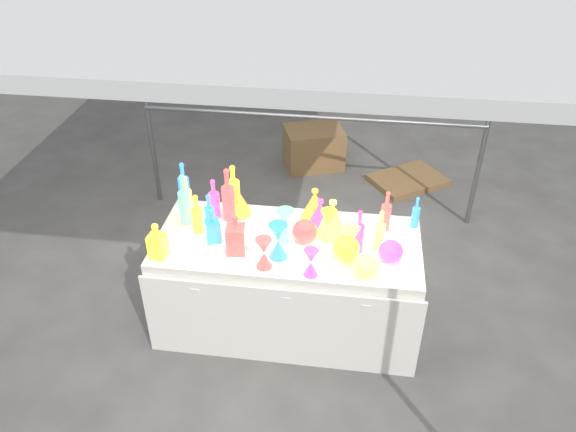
# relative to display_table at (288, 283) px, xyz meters

# --- Properties ---
(ground) EXTENTS (80.00, 80.00, 0.00)m
(ground) POSITION_rel_display_table_xyz_m (-0.00, 0.01, -0.37)
(ground) COLOR slate
(ground) RESTS_ON ground
(display_table) EXTENTS (1.84, 0.83, 0.75)m
(display_table) POSITION_rel_display_table_xyz_m (0.00, 0.00, 0.00)
(display_table) COLOR white
(display_table) RESTS_ON ground
(cardboard_box_closed) EXTENTS (0.72, 0.62, 0.44)m
(cardboard_box_closed) POSITION_rel_display_table_xyz_m (-0.05, 2.41, -0.15)
(cardboard_box_closed) COLOR olive
(cardboard_box_closed) RESTS_ON ground
(cardboard_box_flat) EXTENTS (0.89, 0.84, 0.06)m
(cardboard_box_flat) POSITION_rel_display_table_xyz_m (0.97, 2.18, -0.34)
(cardboard_box_flat) COLOR olive
(cardboard_box_flat) RESTS_ON ground
(bottle_0) EXTENTS (0.11, 0.11, 0.35)m
(bottle_0) POSITION_rel_display_table_xyz_m (-0.45, 0.36, 0.55)
(bottle_0) COLOR red
(bottle_0) RESTS_ON display_table
(bottle_1) EXTENTS (0.10, 0.10, 0.35)m
(bottle_1) POSITION_rel_display_table_xyz_m (-0.82, 0.36, 0.55)
(bottle_1) COLOR #18873F
(bottle_1) RESTS_ON display_table
(bottle_2) EXTENTS (0.10, 0.10, 0.41)m
(bottle_2) POSITION_rel_display_table_xyz_m (-0.45, 0.22, 0.58)
(bottle_2) COLOR orange
(bottle_2) RESTS_ON display_table
(bottle_3) EXTENTS (0.10, 0.10, 0.31)m
(bottle_3) POSITION_rel_display_table_xyz_m (-0.56, 0.23, 0.53)
(bottle_3) COLOR #1F4EB6
(bottle_3) RESTS_ON display_table
(bottle_4) EXTENTS (0.08, 0.08, 0.32)m
(bottle_4) POSITION_rel_display_table_xyz_m (-0.76, 0.22, 0.54)
(bottle_4) COLOR #135A77
(bottle_4) RESTS_ON display_table
(bottle_5) EXTENTS (0.11, 0.11, 0.39)m
(bottle_5) POSITION_rel_display_table_xyz_m (-0.74, 0.13, 0.57)
(bottle_5) COLOR #A52166
(bottle_5) RESTS_ON display_table
(bottle_6) EXTENTS (0.09, 0.09, 0.30)m
(bottle_6) POSITION_rel_display_table_xyz_m (-0.63, 0.03, 0.52)
(bottle_6) COLOR red
(bottle_6) RESTS_ON display_table
(bottle_7) EXTENTS (0.08, 0.08, 0.29)m
(bottle_7) POSITION_rel_display_table_xyz_m (-0.55, 0.05, 0.52)
(bottle_7) COLOR #18873F
(bottle_7) RESTS_ON display_table
(decanter_0) EXTENTS (0.11, 0.11, 0.26)m
(decanter_0) POSITION_rel_display_table_xyz_m (-0.81, -0.28, 0.51)
(decanter_0) COLOR red
(decanter_0) RESTS_ON display_table
(decanter_1) EXTENTS (0.13, 0.13, 0.29)m
(decanter_1) POSITION_rel_display_table_xyz_m (-0.32, -0.16, 0.52)
(decanter_1) COLOR orange
(decanter_1) RESTS_ON display_table
(decanter_2) EXTENTS (0.13, 0.13, 0.25)m
(decanter_2) POSITION_rel_display_table_xyz_m (-0.50, -0.06, 0.50)
(decanter_2) COLOR #18873F
(decanter_2) RESTS_ON display_table
(hourglass_0) EXTENTS (0.12, 0.12, 0.21)m
(hourglass_0) POSITION_rel_display_table_xyz_m (-0.11, -0.29, 0.48)
(hourglass_0) COLOR orange
(hourglass_0) RESTS_ON display_table
(hourglass_1) EXTENTS (0.10, 0.10, 0.19)m
(hourglass_1) POSITION_rel_display_table_xyz_m (0.19, -0.33, 0.47)
(hourglass_1) COLOR #1F4EB6
(hourglass_1) RESTS_ON display_table
(hourglass_2) EXTENTS (0.13, 0.13, 0.21)m
(hourglass_2) POSITION_rel_display_table_xyz_m (0.43, -0.07, 0.48)
(hourglass_2) COLOR #135A77
(hourglass_2) RESTS_ON display_table
(hourglass_3) EXTENTS (0.16, 0.16, 0.25)m
(hourglass_3) POSITION_rel_display_table_xyz_m (-0.02, 0.00, 0.50)
(hourglass_3) COLOR #A52166
(hourglass_3) RESTS_ON display_table
(hourglass_4) EXTENTS (0.12, 0.12, 0.22)m
(hourglass_4) POSITION_rel_display_table_xyz_m (0.27, 0.08, 0.48)
(hourglass_4) COLOR red
(hourglass_4) RESTS_ON display_table
(hourglass_5) EXTENTS (0.13, 0.13, 0.25)m
(hourglass_5) POSITION_rel_display_table_xyz_m (-0.04, -0.17, 0.50)
(hourglass_5) COLOR #18873F
(hourglass_5) RESTS_ON display_table
(globe_0) EXTENTS (0.18, 0.18, 0.14)m
(globe_0) POSITION_rel_display_table_xyz_m (0.40, -0.12, 0.44)
(globe_0) COLOR red
(globe_0) RESTS_ON display_table
(globe_1) EXTENTS (0.21, 0.21, 0.13)m
(globe_1) POSITION_rel_display_table_xyz_m (0.53, -0.30, 0.44)
(globe_1) COLOR #135A77
(globe_1) RESTS_ON display_table
(globe_2) EXTENTS (0.21, 0.21, 0.14)m
(globe_2) POSITION_rel_display_table_xyz_m (0.11, 0.02, 0.45)
(globe_2) COLOR orange
(globe_2) RESTS_ON display_table
(globe_3) EXTENTS (0.21, 0.21, 0.13)m
(globe_3) POSITION_rel_display_table_xyz_m (0.68, -0.12, 0.44)
(globe_3) COLOR #1F4EB6
(globe_3) RESTS_ON display_table
(lampshade_0) EXTENTS (0.26, 0.26, 0.24)m
(lampshade_0) POSITION_rel_display_table_xyz_m (-0.41, 0.29, 0.50)
(lampshade_0) COLOR yellow
(lampshade_0) RESTS_ON display_table
(lampshade_1) EXTENTS (0.23, 0.23, 0.25)m
(lampshade_1) POSITION_rel_display_table_xyz_m (0.15, 0.29, 0.50)
(lampshade_1) COLOR yellow
(lampshade_1) RESTS_ON display_table
(lampshade_2) EXTENTS (0.21, 0.21, 0.23)m
(lampshade_2) POSITION_rel_display_table_xyz_m (0.20, 0.19, 0.49)
(lampshade_2) COLOR #1F4EB6
(lampshade_2) RESTS_ON display_table
(lampshade_3) EXTENTS (0.24, 0.24, 0.26)m
(lampshade_3) POSITION_rel_display_table_xyz_m (0.29, 0.13, 0.51)
(lampshade_3) COLOR #135A77
(lampshade_3) RESTS_ON display_table
(bottle_8) EXTENTS (0.06, 0.06, 0.24)m
(bottle_8) POSITION_rel_display_table_xyz_m (0.86, 0.29, 0.50)
(bottle_8) COLOR #18873F
(bottle_8) RESTS_ON display_table
(bottle_9) EXTENTS (0.09, 0.09, 0.31)m
(bottle_9) POSITION_rel_display_table_xyz_m (0.65, 0.23, 0.53)
(bottle_9) COLOR orange
(bottle_9) RESTS_ON display_table
(bottle_10) EXTENTS (0.09, 0.09, 0.32)m
(bottle_10) POSITION_rel_display_table_xyz_m (0.47, -0.04, 0.54)
(bottle_10) COLOR #1F4EB6
(bottle_10) RESTS_ON display_table
(bottle_11) EXTENTS (0.09, 0.09, 0.30)m
(bottle_11) POSITION_rel_display_table_xyz_m (0.61, 0.00, 0.53)
(bottle_11) COLOR #135A77
(bottle_11) RESTS_ON display_table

